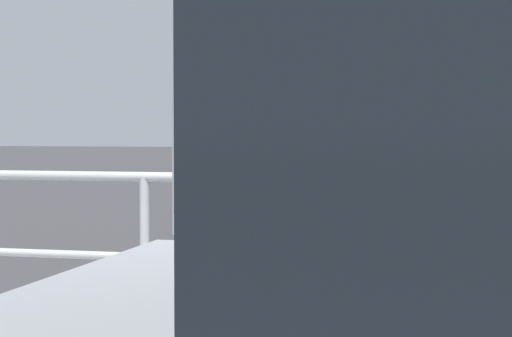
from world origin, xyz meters
The scene contains 3 objects.
parking_meter centered at (-0.18, 0.45, 1.23)m, with size 0.18×0.19×1.51m.
pedestrian_at_meter centered at (-0.75, 0.71, 1.13)m, with size 0.73×0.45×1.76m.
background_railing centered at (0.00, 2.15, 0.91)m, with size 24.06×0.06×1.12m.
Camera 1 is at (0.36, -3.21, 1.49)m, focal length 65.78 mm.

